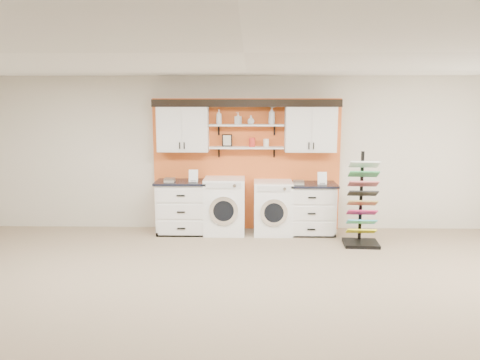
{
  "coord_description": "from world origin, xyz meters",
  "views": [
    {
      "loc": [
        0.06,
        -4.53,
        2.35
      ],
      "look_at": [
        -0.08,
        2.3,
        1.2
      ],
      "focal_mm": 35.0,
      "sensor_mm": 36.0,
      "label": 1
    }
  ],
  "objects_px": {
    "base_cabinet_left": "(183,207)",
    "washer": "(225,206)",
    "dryer": "(273,207)",
    "base_cabinet_right": "(309,208)",
    "sample_rack": "(362,215)"
  },
  "relations": [
    {
      "from": "base_cabinet_left",
      "to": "dryer",
      "type": "distance_m",
      "value": 1.61
    },
    {
      "from": "base_cabinet_left",
      "to": "base_cabinet_right",
      "type": "height_order",
      "value": "base_cabinet_left"
    },
    {
      "from": "base_cabinet_right",
      "to": "washer",
      "type": "height_order",
      "value": "washer"
    },
    {
      "from": "washer",
      "to": "sample_rack",
      "type": "distance_m",
      "value": 2.39
    },
    {
      "from": "dryer",
      "to": "base_cabinet_right",
      "type": "bearing_deg",
      "value": 0.3
    },
    {
      "from": "washer",
      "to": "base_cabinet_right",
      "type": "bearing_deg",
      "value": 0.13
    },
    {
      "from": "base_cabinet_right",
      "to": "dryer",
      "type": "distance_m",
      "value": 0.65
    },
    {
      "from": "washer",
      "to": "dryer",
      "type": "bearing_deg",
      "value": 0.0
    },
    {
      "from": "base_cabinet_right",
      "to": "dryer",
      "type": "relative_size",
      "value": 0.99
    },
    {
      "from": "base_cabinet_right",
      "to": "washer",
      "type": "xyz_separation_m",
      "value": [
        -1.52,
        -0.0,
        0.04
      ]
    },
    {
      "from": "dryer",
      "to": "sample_rack",
      "type": "distance_m",
      "value": 1.57
    },
    {
      "from": "base_cabinet_right",
      "to": "dryer",
      "type": "bearing_deg",
      "value": -179.7
    },
    {
      "from": "base_cabinet_left",
      "to": "dryer",
      "type": "bearing_deg",
      "value": -0.12
    },
    {
      "from": "base_cabinet_left",
      "to": "washer",
      "type": "bearing_deg",
      "value": -0.26
    },
    {
      "from": "base_cabinet_left",
      "to": "base_cabinet_right",
      "type": "xyz_separation_m",
      "value": [
        2.26,
        0.0,
        -0.02
      ]
    }
  ]
}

